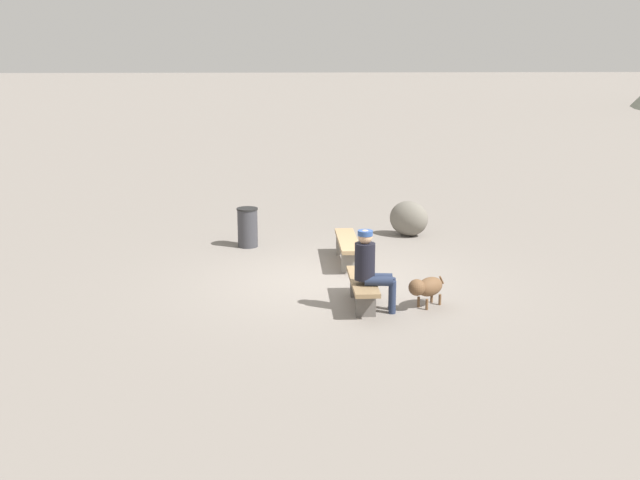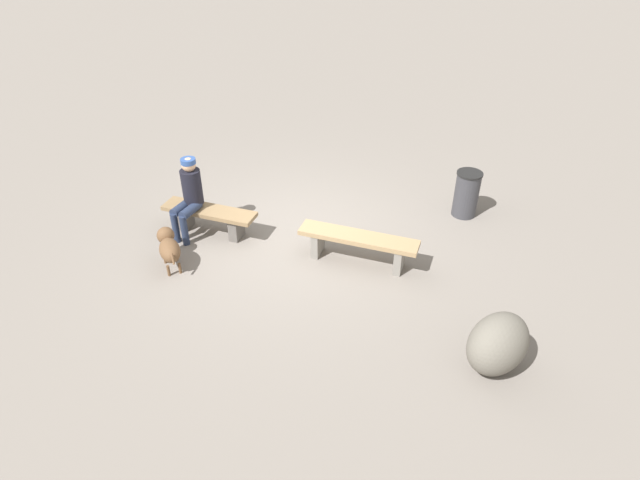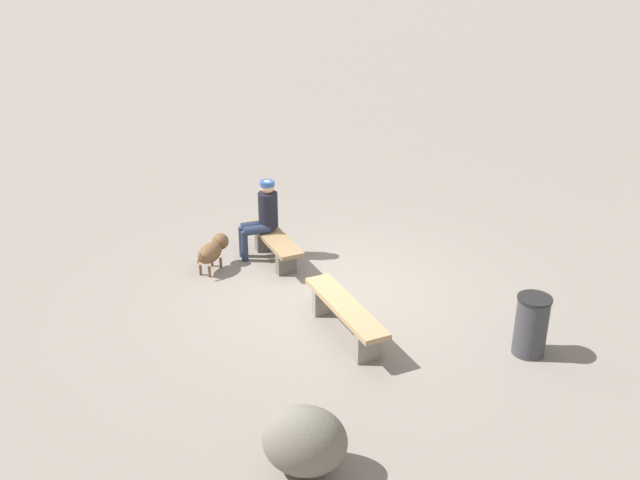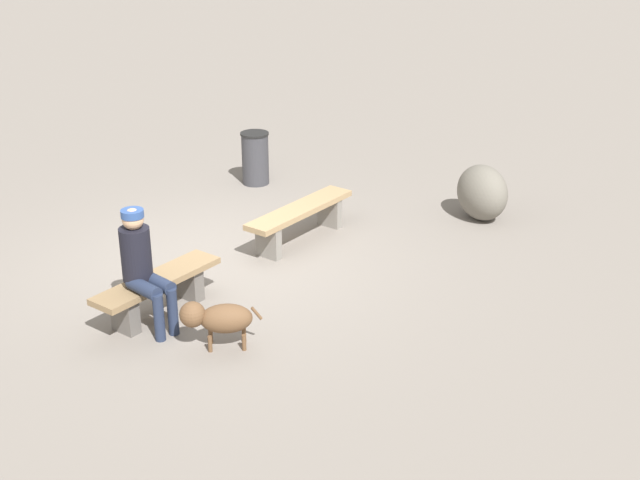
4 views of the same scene
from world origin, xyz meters
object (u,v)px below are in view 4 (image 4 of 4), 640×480
object	(u,v)px
bench_right	(158,288)
seated_person	(142,262)
dog	(217,318)
bench_left	(300,216)
trash_bin	(255,158)
boulder	(482,192)

from	to	relation	value
bench_right	seated_person	xyz separation A→B (m)	(0.26, 0.09, 0.44)
bench_right	dog	world-z (taller)	dog
bench_left	trash_bin	world-z (taller)	trash_bin
bench_left	seated_person	size ratio (longest dim) A/B	1.38
bench_left	seated_person	distance (m)	2.79
bench_right	trash_bin	distance (m)	4.32
bench_left	seated_person	world-z (taller)	seated_person
seated_person	boulder	bearing A→B (deg)	169.89
dog	boulder	bearing A→B (deg)	-137.70
dog	trash_bin	bearing A→B (deg)	-95.14
bench_left	boulder	xyz separation A→B (m)	(-2.13, 1.50, 0.04)
seated_person	dog	bearing A→B (deg)	104.25
bench_right	boulder	world-z (taller)	boulder
bench_right	boulder	xyz separation A→B (m)	(-4.62, 1.47, 0.07)
bench_left	seated_person	xyz separation A→B (m)	(2.76, 0.13, 0.40)
seated_person	dog	distance (m)	1.00
dog	seated_person	bearing A→B (deg)	-33.36
seated_person	boulder	world-z (taller)	seated_person
trash_bin	seated_person	bearing A→B (deg)	26.84
bench_right	dog	xyz separation A→B (m)	(0.13, 0.99, 0.03)
trash_bin	boulder	xyz separation A→B (m)	(-0.78, 3.45, -0.02)
seated_person	boulder	size ratio (longest dim) A/B	1.53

